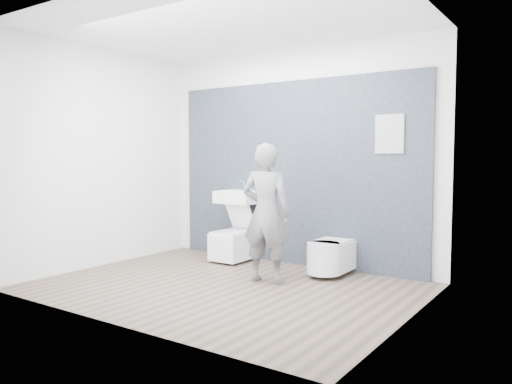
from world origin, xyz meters
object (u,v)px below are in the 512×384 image
Objects in this scene: toilet_square at (234,244)px; visitor at (266,213)px; washbasin at (238,197)px; toilet_rounded at (329,256)px.

visitor reaches higher than toilet_square.
toilet_square is 1.33m from visitor.
washbasin is 0.72× the size of toilet_square.
toilet_square is at bearing -90.00° from washbasin.
visitor is (0.98, -0.80, -0.09)m from washbasin.
visitor is at bearing -124.21° from toilet_rounded.
toilet_square is at bearing -45.97° from visitor.
toilet_square is 1.44m from toilet_rounded.
washbasin is 0.64m from toilet_square.
washbasin is 0.36× the size of visitor.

